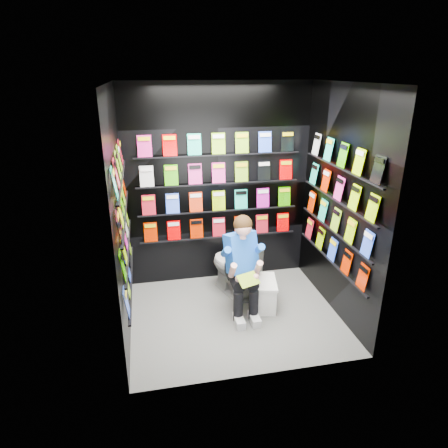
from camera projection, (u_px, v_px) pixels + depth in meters
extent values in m
plane|color=#5C5C5A|center=(235.00, 315.00, 4.71)|extent=(2.40, 2.40, 0.00)
plane|color=white|center=(237.00, 82.00, 3.78)|extent=(2.40, 2.40, 0.00)
cube|color=black|center=(218.00, 187.00, 5.16)|extent=(2.40, 0.04, 2.60)
cube|color=black|center=(263.00, 251.00, 3.33)|extent=(2.40, 0.04, 2.60)
cube|color=black|center=(120.00, 220.00, 4.02)|extent=(0.04, 2.00, 2.60)
cube|color=black|center=(340.00, 205.00, 4.47)|extent=(0.04, 2.00, 2.60)
imported|color=white|center=(233.00, 267.00, 5.08)|extent=(0.65, 0.85, 0.73)
cube|color=white|center=(265.00, 295.00, 4.84)|extent=(0.32, 0.47, 0.32)
cube|color=white|center=(265.00, 282.00, 4.77)|extent=(0.35, 0.50, 0.03)
cube|color=#18941B|center=(248.00, 280.00, 4.34)|extent=(0.27, 0.21, 0.10)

